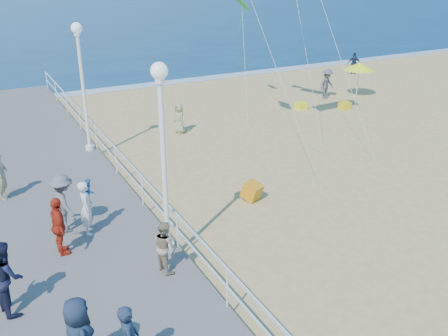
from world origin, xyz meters
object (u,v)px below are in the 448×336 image
toddler_held (89,192)px  beach_chair_left (345,105)px  woman_holding_toddler (87,208)px  lamp_post_far (82,75)px  beach_chair_right (301,106)px  spectator_1 (165,246)px  spectator_7 (5,277)px  beach_umbrella (359,66)px  beach_walker_a (327,84)px  box_kite (252,193)px  spectator_6 (1,174)px  beach_walker_c (180,118)px  spectator_3 (59,227)px  lamp_post_mid (163,142)px  spectator_2 (64,203)px  beach_walker_b (354,63)px

toddler_held → beach_chair_left: (16.43, 7.70, -1.47)m
woman_holding_toddler → toddler_held: same height
lamp_post_far → woman_holding_toddler: size_ratio=3.17×
beach_chair_right → lamp_post_far: bearing=-171.1°
spectator_1 → spectator_7: spectator_7 is taller
woman_holding_toddler → beach_umbrella: (18.99, 9.58, 0.67)m
woman_holding_toddler → beach_walker_a: 19.84m
beach_umbrella → beach_chair_left: size_ratio=3.89×
box_kite → spectator_6: bearing=131.8°
spectator_7 → beach_walker_c: bearing=-53.9°
woman_holding_toddler → spectator_3: size_ratio=0.98×
spectator_3 → beach_umbrella: bearing=-65.2°
box_kite → toddler_held: bearing=156.4°
spectator_6 → beach_chair_left: spectator_6 is taller
toddler_held → box_kite: 5.88m
lamp_post_mid → toddler_held: (-1.60, 2.14, -2.00)m
beach_chair_left → spectator_3: bearing=-153.7°
spectator_2 → lamp_post_far: bearing=-32.5°
lamp_post_far → spectator_3: bearing=-109.1°
lamp_post_far → woman_holding_toddler: bearing=-104.0°
spectator_6 → spectator_7: 6.39m
lamp_post_far → beach_chair_left: 15.25m
spectator_7 → box_kite: spectator_7 is taller
box_kite → beach_umbrella: bearing=10.7°
woman_holding_toddler → spectator_6: (-2.00, 3.67, 0.06)m
beach_walker_c → beach_umbrella: size_ratio=0.71×
lamp_post_mid → lamp_post_far: same height
beach_walker_b → beach_chair_left: (-6.75, -6.97, -0.58)m
spectator_3 → beach_walker_b: (24.27, 15.62, -0.48)m
spectator_2 → lamp_post_mid: bearing=-149.5°
woman_holding_toddler → beach_chair_left: bearing=-52.8°
box_kite → beach_chair_left: box_kite is taller
beach_umbrella → lamp_post_mid: bearing=-146.1°
spectator_1 → beach_walker_a: (15.71, 13.03, -0.19)m
lamp_post_far → spectator_7: 10.86m
beach_walker_a → beach_walker_b: size_ratio=1.17×
beach_walker_a → beach_chair_left: (-0.47, -2.31, -0.72)m
lamp_post_far → beach_umbrella: size_ratio=2.49×
spectator_3 → lamp_post_mid: bearing=-116.2°
lamp_post_mid → spectator_2: (-2.32, 2.43, -2.35)m
woman_holding_toddler → beach_walker_c: size_ratio=1.11×
spectator_1 → spectator_6: 7.35m
woman_holding_toddler → spectator_1: size_ratio=1.18×
spectator_6 → box_kite: bearing=-99.7°
lamp_post_far → beach_chair_left: (14.83, 0.83, -3.46)m
beach_walker_a → spectator_6: bearing=-178.0°
spectator_3 → beach_walker_c: size_ratio=1.14×
beach_walker_a → beach_umbrella: (1.94, -0.57, 0.99)m
lamp_post_mid → spectator_1: size_ratio=3.74×
beach_walker_c → beach_chair_right: beach_walker_c is taller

